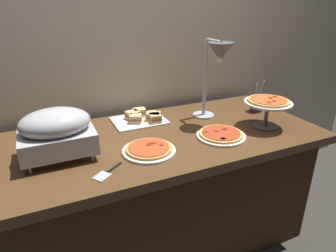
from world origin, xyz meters
TOP-DOWN VIEW (x-y plane):
  - ground_plane at (0.00, 0.00)m, footprint 8.00×8.00m
  - back_wall at (0.00, 0.50)m, footprint 4.40×0.04m
  - buffet_table at (0.00, 0.00)m, footprint 1.90×0.84m
  - chafing_dish at (-0.54, -0.03)m, footprint 0.34×0.26m
  - heat_lamp at (0.40, 0.05)m, footprint 0.15×0.29m
  - pizza_plate_front at (-0.12, -0.16)m, footprint 0.27×0.27m
  - pizza_plate_center at (0.32, -0.16)m, footprint 0.28×0.28m
  - pizza_plate_raised_stand at (0.65, -0.15)m, footprint 0.28×0.28m
  - sandwich_platter at (-0.01, 0.25)m, footprint 0.33×0.26m
  - sauce_cup_near at (-0.42, 0.22)m, footprint 0.06×0.06m
  - utensil_holder at (0.78, 0.10)m, footprint 0.08×0.08m
  - serving_spatula at (-0.36, -0.27)m, footprint 0.16×0.13m

SIDE VIEW (x-z plane):
  - ground_plane at x=0.00m, z-range 0.00..0.00m
  - buffet_table at x=0.00m, z-range 0.01..0.77m
  - serving_spatula at x=-0.36m, z-range 0.76..0.77m
  - pizza_plate_front at x=-0.12m, z-range 0.76..0.79m
  - pizza_plate_center at x=0.32m, z-range 0.76..0.79m
  - sauce_cup_near at x=-0.42m, z-range 0.76..0.80m
  - sandwich_platter at x=-0.01m, z-range 0.75..0.81m
  - utensil_holder at x=0.78m, z-range 0.71..0.93m
  - chafing_dish at x=-0.54m, z-range 0.78..1.03m
  - pizza_plate_raised_stand at x=0.65m, z-range 0.81..0.99m
  - heat_lamp at x=0.40m, z-range 0.90..1.40m
  - back_wall at x=0.00m, z-range 0.00..2.40m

